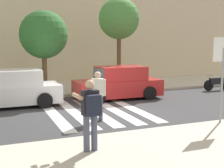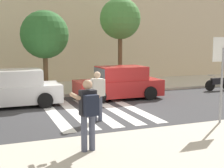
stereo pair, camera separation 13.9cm
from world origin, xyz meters
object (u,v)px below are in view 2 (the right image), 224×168
(parked_car_white, at_px, (12,89))
(motorcycle, at_px, (219,83))
(street_tree_east, at_px, (120,19))
(street_tree_center, at_px, (45,35))
(stop_sign, at_px, (222,61))
(parked_car_red, at_px, (119,84))
(photographer_with_backpack, at_px, (88,109))
(pedestrian_crossing, at_px, (97,93))

(parked_car_white, xyz_separation_m, motorcycle, (11.04, 0.30, -0.31))
(street_tree_east, bearing_deg, street_tree_center, -171.66)
(stop_sign, bearing_deg, street_tree_east, 90.06)
(stop_sign, height_order, parked_car_red, stop_sign)
(photographer_with_backpack, relative_size, street_tree_center, 0.42)
(parked_car_red, height_order, motorcycle, parked_car_red)
(stop_sign, xyz_separation_m, photographer_with_backpack, (-4.73, -1.00, -0.97))
(street_tree_center, bearing_deg, parked_car_red, -32.68)
(street_tree_center, bearing_deg, parked_car_white, -130.96)
(motorcycle, bearing_deg, parked_car_red, -177.21)
(parked_car_red, bearing_deg, photographer_with_backpack, -117.99)
(stop_sign, xyz_separation_m, pedestrian_crossing, (-3.47, 2.10, -1.16))
(parked_car_red, relative_size, street_tree_center, 1.00)
(stop_sign, height_order, photographer_with_backpack, stop_sign)
(photographer_with_backpack, relative_size, motorcycle, 0.98)
(parked_car_red, bearing_deg, parked_car_white, 180.00)
(parked_car_white, xyz_separation_m, street_tree_center, (1.75, 2.01, 2.32))
(pedestrian_crossing, xyz_separation_m, motorcycle, (8.46, 3.92, -0.56))
(stop_sign, xyz_separation_m, parked_car_white, (-6.04, 5.72, -1.41))
(motorcycle, distance_m, street_tree_center, 9.80)
(street_tree_east, bearing_deg, parked_car_white, -156.36)
(stop_sign, height_order, motorcycle, stop_sign)
(parked_car_red, bearing_deg, stop_sign, -78.57)
(motorcycle, bearing_deg, parked_car_white, -178.44)
(photographer_with_backpack, xyz_separation_m, parked_car_red, (3.57, 6.72, -0.44))
(photographer_with_backpack, distance_m, motorcycle, 12.02)
(motorcycle, bearing_deg, stop_sign, -129.68)
(pedestrian_crossing, distance_m, street_tree_center, 6.06)
(pedestrian_crossing, distance_m, parked_car_white, 4.45)
(stop_sign, height_order, street_tree_center, street_tree_center)
(photographer_with_backpack, distance_m, street_tree_east, 10.84)
(street_tree_east, bearing_deg, motorcycle, -25.07)
(parked_car_white, height_order, parked_car_red, same)
(photographer_with_backpack, relative_size, street_tree_east, 0.35)
(photographer_with_backpack, height_order, parked_car_red, photographer_with_backpack)
(pedestrian_crossing, xyz_separation_m, parked_car_red, (2.31, 3.62, -0.25))
(stop_sign, xyz_separation_m, street_tree_center, (-4.29, 7.73, 0.91))
(photographer_with_backpack, relative_size, parked_car_white, 0.42)
(photographer_with_backpack, distance_m, parked_car_red, 7.62)
(street_tree_center, bearing_deg, street_tree_east, 8.34)
(photographer_with_backpack, bearing_deg, pedestrian_crossing, 67.80)
(street_tree_center, height_order, street_tree_east, street_tree_east)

